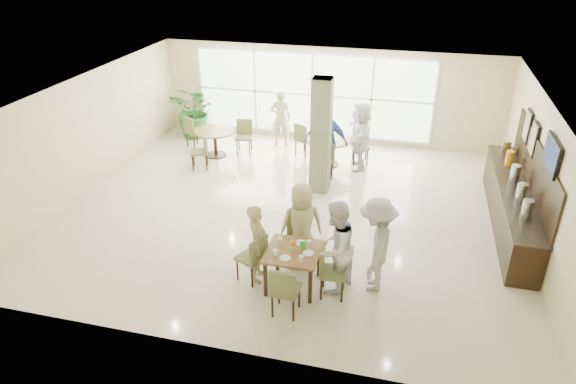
% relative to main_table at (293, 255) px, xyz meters
% --- Properties ---
extents(ground, '(10.00, 10.00, 0.00)m').
position_rel_main_table_xyz_m(ground, '(-0.67, 2.69, -0.66)').
color(ground, beige).
rests_on(ground, ground).
extents(room_shell, '(10.00, 10.00, 10.00)m').
position_rel_main_table_xyz_m(room_shell, '(-0.67, 2.69, 1.05)').
color(room_shell, white).
rests_on(room_shell, ground).
extents(window_bank, '(7.00, 0.04, 7.00)m').
position_rel_main_table_xyz_m(window_bank, '(-1.17, 7.15, 0.74)').
color(window_bank, silver).
rests_on(window_bank, ground).
extents(column, '(0.45, 0.45, 2.80)m').
position_rel_main_table_xyz_m(column, '(-0.27, 3.89, 0.74)').
color(column, '#74825A').
rests_on(column, ground).
extents(main_table, '(0.94, 0.94, 0.75)m').
position_rel_main_table_xyz_m(main_table, '(0.00, 0.00, 0.00)').
color(main_table, brown).
rests_on(main_table, ground).
extents(round_table_left, '(1.12, 1.12, 0.75)m').
position_rel_main_table_xyz_m(round_table_left, '(-3.54, 5.29, -0.08)').
color(round_table_left, brown).
rests_on(round_table_left, ground).
extents(round_table_right, '(1.20, 1.20, 0.75)m').
position_rel_main_table_xyz_m(round_table_right, '(-0.34, 5.44, -0.06)').
color(round_table_right, brown).
rests_on(round_table_right, ground).
extents(chairs_main_table, '(2.06, 1.96, 0.95)m').
position_rel_main_table_xyz_m(chairs_main_table, '(-0.01, -0.02, -0.18)').
color(chairs_main_table, '#5F693A').
rests_on(chairs_main_table, ground).
extents(chairs_table_left, '(2.10, 1.98, 0.95)m').
position_rel_main_table_xyz_m(chairs_table_left, '(-3.60, 5.26, -0.18)').
color(chairs_table_left, '#5F693A').
rests_on(chairs_table_left, ground).
extents(chairs_table_right, '(2.17, 1.90, 0.95)m').
position_rel_main_table_xyz_m(chairs_table_right, '(-0.31, 5.47, -0.18)').
color(chairs_table_right, '#5F693A').
rests_on(chairs_table_right, ground).
extents(tabletop_clutter, '(0.70, 0.73, 0.21)m').
position_rel_main_table_xyz_m(tabletop_clutter, '(0.02, -0.00, 0.15)').
color(tabletop_clutter, white).
rests_on(tabletop_clutter, main_table).
extents(buffet_counter, '(0.64, 4.70, 1.95)m').
position_rel_main_table_xyz_m(buffet_counter, '(4.03, 3.20, -0.10)').
color(buffet_counter, black).
rests_on(buffet_counter, ground).
extents(wall_tv, '(0.06, 1.00, 0.58)m').
position_rel_main_table_xyz_m(wall_tv, '(4.27, 2.09, 1.49)').
color(wall_tv, black).
rests_on(wall_tv, ground).
extents(framed_art_a, '(0.05, 0.55, 0.70)m').
position_rel_main_table_xyz_m(framed_art_a, '(4.28, 3.69, 1.19)').
color(framed_art_a, black).
rests_on(framed_art_a, ground).
extents(framed_art_b, '(0.05, 0.55, 0.70)m').
position_rel_main_table_xyz_m(framed_art_b, '(4.28, 4.49, 1.19)').
color(framed_art_b, black).
rests_on(framed_art_b, ground).
extents(potted_plant, '(1.77, 1.77, 1.62)m').
position_rel_main_table_xyz_m(potted_plant, '(-4.66, 6.56, 0.15)').
color(potted_plant, '#285F26').
rests_on(potted_plant, ground).
extents(teen_left, '(0.41, 0.58, 1.51)m').
position_rel_main_table_xyz_m(teen_left, '(-0.67, 0.07, 0.10)').
color(teen_left, tan).
rests_on(teen_left, ground).
extents(teen_far, '(0.93, 0.73, 1.67)m').
position_rel_main_table_xyz_m(teen_far, '(-0.02, 0.75, 0.18)').
color(teen_far, tan).
rests_on(teen_far, ground).
extents(teen_right, '(0.92, 1.03, 1.75)m').
position_rel_main_table_xyz_m(teen_right, '(0.72, 0.09, 0.22)').
color(teen_right, white).
rests_on(teen_right, ground).
extents(teen_standing, '(0.68, 1.16, 1.78)m').
position_rel_main_table_xyz_m(teen_standing, '(1.40, 0.32, 0.24)').
color(teen_standing, '#B2B1B4').
rests_on(teen_standing, ground).
extents(adult_a, '(1.15, 0.70, 1.90)m').
position_rel_main_table_xyz_m(adult_a, '(-0.29, 4.70, 0.30)').
color(adult_a, '#3E5DBB').
rests_on(adult_a, ground).
extents(adult_b, '(1.00, 1.79, 1.82)m').
position_rel_main_table_xyz_m(adult_b, '(0.49, 5.46, 0.26)').
color(adult_b, white).
rests_on(adult_b, ground).
extents(adult_standing, '(0.66, 0.48, 1.66)m').
position_rel_main_table_xyz_m(adult_standing, '(-1.96, 6.53, 0.17)').
color(adult_standing, tan).
rests_on(adult_standing, ground).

